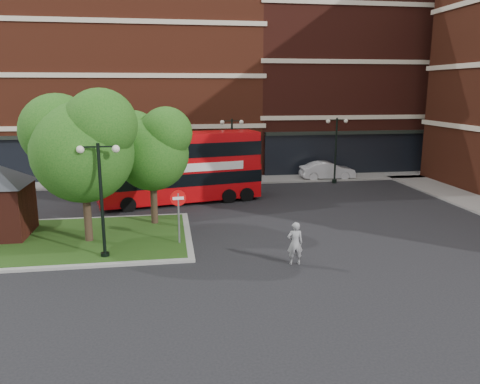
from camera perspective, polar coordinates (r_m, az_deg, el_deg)
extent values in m
plane|color=black|center=(20.89, -0.89, -7.55)|extent=(120.00, 120.00, 0.00)
cube|color=slate|center=(36.73, -4.50, 1.34)|extent=(44.00, 3.00, 0.12)
cube|color=maroon|center=(43.75, -16.20, 11.84)|extent=(26.00, 12.00, 14.00)
cube|color=#471911|center=(46.54, 12.48, 13.28)|extent=(18.00, 12.00, 16.00)
cube|color=gray|center=(24.12, -21.22, -5.50)|extent=(12.60, 7.60, 0.12)
cube|color=#19380F|center=(24.11, -21.22, -5.47)|extent=(12.00, 7.00, 0.15)
cylinder|color=#2D2116|center=(22.86, -18.18, -1.29)|extent=(0.36, 0.36, 3.92)
sphere|color=#194E13|center=(22.43, -18.60, 4.62)|extent=(4.60, 4.60, 4.60)
sphere|color=#194E13|center=(23.23, -21.29, 6.94)|extent=(3.45, 3.45, 3.45)
sphere|color=#194E13|center=(21.72, -16.61, 7.86)|extent=(3.22, 3.22, 3.22)
cylinder|color=#2D2116|center=(25.04, -10.48, -0.22)|extent=(0.36, 0.36, 3.47)
sphere|color=#194E13|center=(24.67, -10.67, 4.56)|extent=(3.80, 3.80, 3.80)
sphere|color=#194E13|center=(25.19, -12.89, 6.47)|extent=(2.85, 2.85, 2.85)
sphere|color=#194E13|center=(24.15, -8.99, 7.12)|extent=(2.66, 2.66, 2.66)
cylinder|color=black|center=(20.37, -16.51, -1.26)|extent=(0.14, 0.14, 5.00)
cylinder|color=black|center=(21.04, -16.11, -7.49)|extent=(0.36, 0.36, 0.30)
cube|color=black|center=(19.96, -16.93, 5.30)|extent=(1.40, 0.06, 0.06)
sphere|color=#F2EACC|center=(20.08, -18.89, 4.92)|extent=(0.32, 0.32, 0.32)
sphere|color=#F2EACC|center=(19.89, -14.90, 5.11)|extent=(0.32, 0.32, 0.32)
cylinder|color=black|center=(34.57, -0.99, 4.78)|extent=(0.14, 0.14, 5.00)
cylinder|color=black|center=(34.97, -0.97, 0.96)|extent=(0.36, 0.36, 0.30)
cube|color=black|center=(34.33, -1.00, 8.66)|extent=(1.40, 0.06, 0.06)
sphere|color=#F2EACC|center=(34.25, -2.17, 8.48)|extent=(0.32, 0.32, 0.32)
sphere|color=#F2EACC|center=(34.45, 0.17, 8.51)|extent=(0.32, 0.32, 0.32)
cylinder|color=black|center=(36.54, 11.59, 4.94)|extent=(0.14, 0.14, 5.00)
cylinder|color=black|center=(36.91, 11.43, 1.33)|extent=(0.36, 0.36, 0.30)
cube|color=black|center=(36.31, 11.75, 8.62)|extent=(1.40, 0.06, 0.06)
sphere|color=#F2EACC|center=(36.08, 10.69, 8.48)|extent=(0.32, 0.32, 0.32)
sphere|color=#F2EACC|center=(36.57, 12.78, 8.44)|extent=(0.32, 0.32, 0.32)
cube|color=#B9070B|center=(29.99, -7.28, 1.33)|extent=(10.47, 4.39, 1.95)
cube|color=#B9070B|center=(29.68, -7.39, 5.02)|extent=(10.37, 4.34, 1.95)
cube|color=black|center=(29.66, -7.39, 5.21)|extent=(10.47, 4.39, 0.88)
cube|color=silver|center=(28.67, -6.77, 2.90)|extent=(7.50, 1.62, 0.51)
imported|color=gray|center=(19.59, 6.72, -6.22)|extent=(0.68, 0.47, 1.82)
imported|color=#AAACB2|center=(35.63, -7.18, 1.91)|extent=(3.98, 1.89, 1.31)
imported|color=silver|center=(38.17, 10.60, 2.59)|extent=(4.39, 1.64, 1.43)
cylinder|color=slate|center=(21.76, -7.47, -3.37)|extent=(0.09, 0.09, 2.51)
cylinder|color=red|center=(21.50, -7.55, -0.74)|extent=(0.73, 0.11, 0.73)
cube|color=white|center=(21.50, -7.55, -0.74)|extent=(0.51, 0.09, 0.14)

